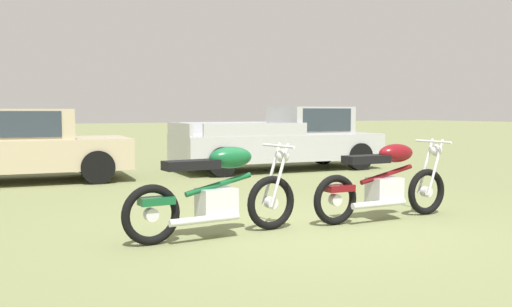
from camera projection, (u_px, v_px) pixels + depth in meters
ground_plane at (309, 227)px, 6.69m from camera, size 120.00×120.00×0.00m
motorcycle_green at (217, 192)px, 6.17m from camera, size 2.11×0.64×1.02m
motorcycle_maroon at (385, 182)px, 7.16m from camera, size 2.11×0.64×1.02m
pickup_truck_silver at (287, 138)px, 13.35m from camera, size 4.96×2.13×1.49m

